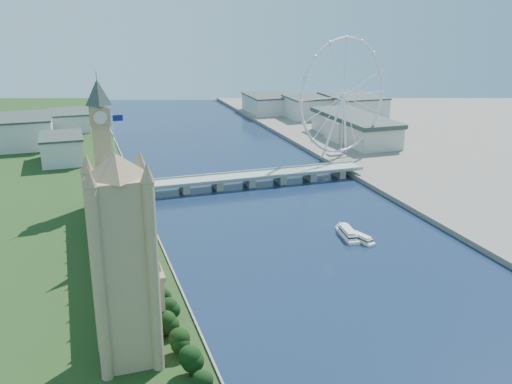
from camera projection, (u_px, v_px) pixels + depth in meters
name	position (u px, v px, depth m)	size (l,w,h in m)	color
ground	(458.00, 377.00, 249.86)	(2000.00, 2000.00, 0.00)	#192B46
tree_row	(184.00, 354.00, 250.90)	(9.31, 153.31, 21.66)	black
victoria_tower	(123.00, 255.00, 242.04)	(28.16, 28.16, 112.00)	tan
parliament_range	(119.00, 234.00, 359.02)	(24.00, 200.00, 70.00)	tan
big_ben	(101.00, 127.00, 441.64)	(20.02, 20.02, 110.00)	tan
westminster_bridge	(249.00, 178.00, 518.52)	(220.00, 22.00, 9.50)	gray
london_eye	(344.00, 96.00, 585.57)	(113.60, 39.12, 124.30)	silver
county_hall	(354.00, 141.00, 690.57)	(54.00, 144.00, 35.00)	beige
city_skyline	(218.00, 116.00, 761.83)	(505.00, 280.00, 32.00)	beige
tour_boat_near	(348.00, 237.00, 402.40)	(8.23, 32.08, 7.11)	white
tour_boat_far	(361.00, 241.00, 395.37)	(6.36, 25.15, 5.51)	white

